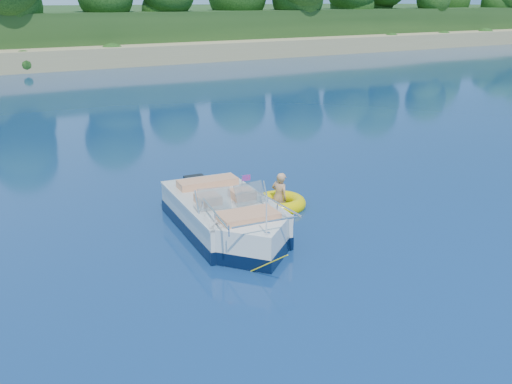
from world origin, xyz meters
The scene contains 4 objects.
ground centered at (0.00, 0.00, 0.00)m, with size 160.00×160.00×0.00m, color #0A2346.
motorboat centered at (-1.65, 1.01, 0.34)m, with size 2.24×5.28×1.76m.
tow_tube centered at (0.34, 1.91, 0.09)m, with size 1.77×1.77×0.36m.
boy centered at (0.36, 2.01, 0.00)m, with size 0.50×0.33×1.36m, color tan.
Camera 1 is at (-7.24, -9.63, 5.09)m, focal length 40.00 mm.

